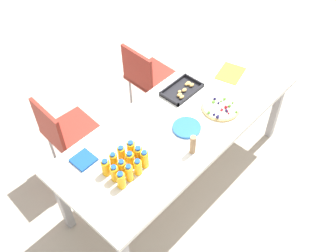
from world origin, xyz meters
name	(u,v)px	position (x,y,z in m)	size (l,w,h in m)	color
ground_plane	(179,175)	(0.00, 0.00, 0.00)	(12.00, 12.00, 0.00)	#B2A899
party_table	(181,126)	(0.00, 0.00, 0.67)	(2.11, 0.84, 0.73)	white
chair_far_right	(147,75)	(0.40, 0.78, 0.50)	(0.41, 0.41, 0.83)	maroon
chair_far_left	(64,131)	(-0.58, 0.78, 0.50)	(0.43, 0.43, 0.83)	maroon
juice_bottle_0	(121,180)	(-0.73, -0.10, 0.80)	(0.06, 0.06, 0.14)	#FAAB14
juice_bottle_1	(129,173)	(-0.65, -0.10, 0.80)	(0.06, 0.06, 0.14)	#FAAC14
juice_bottle_2	(138,167)	(-0.58, -0.11, 0.79)	(0.06, 0.06, 0.13)	#F9AD14
juice_bottle_3	(145,159)	(-0.50, -0.10, 0.80)	(0.06, 0.06, 0.15)	#FAAF14
juice_bottle_4	(115,173)	(-0.72, -0.03, 0.80)	(0.06, 0.06, 0.14)	#FAAC14
juice_bottle_5	(122,168)	(-0.66, -0.03, 0.80)	(0.06, 0.06, 0.14)	#F9AC14
juice_bottle_6	(130,160)	(-0.57, -0.02, 0.79)	(0.06, 0.06, 0.14)	#F9AE14
juice_bottle_7	(139,154)	(-0.50, -0.04, 0.80)	(0.06, 0.06, 0.14)	#F9AC14
juice_bottle_8	(106,167)	(-0.73, 0.05, 0.80)	(0.06, 0.06, 0.14)	#FAAB14
juice_bottle_9	(114,161)	(-0.66, 0.05, 0.80)	(0.05, 0.05, 0.15)	#FAAE14
juice_bottle_10	(122,154)	(-0.58, 0.05, 0.80)	(0.06, 0.06, 0.15)	#FAAE14
juice_bottle_11	(131,149)	(-0.50, 0.04, 0.79)	(0.06, 0.06, 0.14)	#FAAC14
fruit_pizza	(221,108)	(0.30, -0.15, 0.74)	(0.31, 0.31, 0.05)	tan
snack_tray	(183,90)	(0.26, 0.21, 0.74)	(0.33, 0.21, 0.04)	black
plate_stack	(187,128)	(-0.04, -0.09, 0.74)	(0.22, 0.22, 0.02)	blue
napkin_stack	(84,160)	(-0.76, 0.25, 0.74)	(0.15, 0.15, 0.02)	#194CA5
cardboard_tube	(193,145)	(-0.19, -0.27, 0.81)	(0.04, 0.04, 0.16)	#9E7A56
paper_folder	(231,73)	(0.72, 0.05, 0.73)	(0.26, 0.20, 0.01)	yellow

